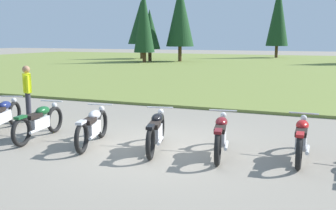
{
  "coord_description": "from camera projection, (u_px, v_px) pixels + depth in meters",
  "views": [
    {
      "loc": [
        3.34,
        -7.76,
        2.47
      ],
      "look_at": [
        0.0,
        0.6,
        0.9
      ],
      "focal_mm": 41.21,
      "sensor_mm": 36.0,
      "label": 1
    }
  ],
  "objects": [
    {
      "name": "ground_plane",
      "position": [
        158.0,
        148.0,
        8.75
      ],
      "size": [
        140.0,
        140.0,
        0.0
      ],
      "primitive_type": "plane",
      "color": "gray"
    },
    {
      "name": "grass_moorland",
      "position": [
        281.0,
        66.0,
        33.38
      ],
      "size": [
        80.0,
        44.0,
        0.1
      ],
      "primitive_type": "cube",
      "color": "olive",
      "rests_on": "ground"
    },
    {
      "name": "forest_treeline",
      "position": [
        313.0,
        18.0,
        36.12
      ],
      "size": [
        36.53,
        24.26,
        8.95
      ],
      "color": "#47331E",
      "rests_on": "ground"
    },
    {
      "name": "motorcycle_navy",
      "position": [
        3.0,
        115.0,
        10.27
      ],
      "size": [
        0.86,
        2.03,
        0.88
      ],
      "color": "black",
      "rests_on": "ground"
    },
    {
      "name": "motorcycle_british_green",
      "position": [
        39.0,
        122.0,
        9.48
      ],
      "size": [
        0.62,
        2.1,
        0.88
      ],
      "color": "black",
      "rests_on": "ground"
    },
    {
      "name": "motorcycle_silver",
      "position": [
        93.0,
        126.0,
        8.96
      ],
      "size": [
        0.75,
        2.06,
        0.88
      ],
      "color": "black",
      "rests_on": "ground"
    },
    {
      "name": "motorcycle_black",
      "position": [
        156.0,
        131.0,
        8.56
      ],
      "size": [
        0.76,
        2.06,
        0.88
      ],
      "color": "black",
      "rests_on": "ground"
    },
    {
      "name": "motorcycle_maroon",
      "position": [
        221.0,
        135.0,
        8.18
      ],
      "size": [
        0.68,
        2.09,
        0.88
      ],
      "color": "black",
      "rests_on": "ground"
    },
    {
      "name": "motorcycle_red",
      "position": [
        301.0,
        139.0,
        7.89
      ],
      "size": [
        0.62,
        2.1,
        0.88
      ],
      "color": "black",
      "rests_on": "ground"
    },
    {
      "name": "rider_near_row_end",
      "position": [
        27.0,
        90.0,
        11.41
      ],
      "size": [
        0.42,
        0.41,
        1.67
      ],
      "color": "#2D2D38",
      "rests_on": "ground"
    }
  ]
}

